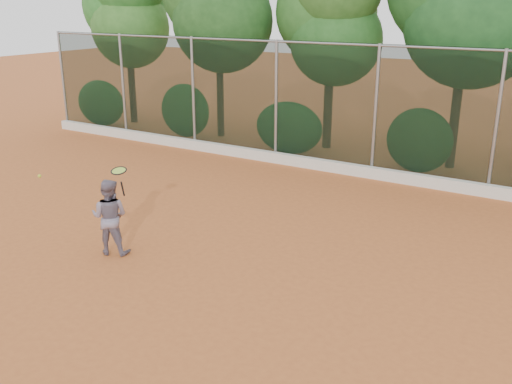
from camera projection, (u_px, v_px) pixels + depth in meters
The scene contains 7 objects.
ground at pixel (226, 276), 9.86m from camera, with size 80.00×80.00×0.00m, color #B95F2B.
concrete_curb at pixel (369, 172), 15.32m from camera, with size 24.00×0.20×0.30m, color silver.
tennis_player at pixel (110, 217), 10.56m from camera, with size 0.70×0.55×1.45m, color slate.
chainlink_fence at pixel (376, 108), 14.92m from camera, with size 24.09×0.09×3.50m.
foliage_backdrop at pixel (388, 5), 15.98m from camera, with size 23.70×3.63×7.55m.
tennis_racket at pixel (119, 173), 9.97m from camera, with size 0.35×0.35×0.54m.
tennis_ball_in_flight at pixel (40, 176), 10.95m from camera, with size 0.07×0.07×0.07m.
Camera 1 is at (5.09, -7.30, 4.51)m, focal length 40.00 mm.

